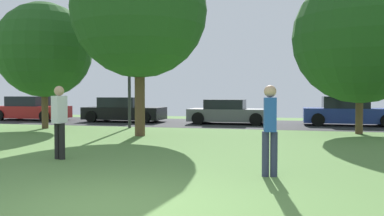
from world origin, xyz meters
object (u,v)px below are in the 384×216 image
(maple_tree_far, at_px, (44,50))
(person_walking, at_px, (59,118))
(parked_car_red, at_px, (31,109))
(person_bystander, at_px, (270,126))
(parked_car_black, at_px, (124,111))
(oak_tree_right, at_px, (139,10))
(parked_car_grey, at_px, (228,113))
(oak_tree_center, at_px, (360,37))
(street_lamp_post, at_px, (129,80))
(parked_car_blue, at_px, (349,112))

(maple_tree_far, relative_size, person_walking, 3.22)
(maple_tree_far, bearing_deg, parked_car_red, 131.76)
(person_bystander, distance_m, parked_car_black, 15.90)
(oak_tree_right, xyz_separation_m, parked_car_grey, (2.34, 6.74, -4.16))
(oak_tree_center, distance_m, street_lamp_post, 10.12)
(oak_tree_right, xyz_separation_m, person_walking, (0.11, -5.54, -3.75))
(parked_car_black, relative_size, parked_car_grey, 1.06)
(oak_tree_right, bearing_deg, parked_car_black, 118.61)
(oak_tree_right, relative_size, maple_tree_far, 1.27)
(parked_car_grey, relative_size, street_lamp_post, 0.95)
(person_walking, relative_size, parked_car_black, 0.40)
(street_lamp_post, bearing_deg, parked_car_blue, 21.44)
(maple_tree_far, height_order, parked_car_grey, maple_tree_far)
(person_walking, bearing_deg, oak_tree_right, 15.11)
(oak_tree_center, height_order, parked_car_blue, oak_tree_center)
(oak_tree_right, height_order, person_bystander, oak_tree_right)
(maple_tree_far, xyz_separation_m, oak_tree_center, (13.67, 0.96, 0.26))
(parked_car_black, xyz_separation_m, street_lamp_post, (1.96, -3.72, 1.61))
(parked_car_black, distance_m, street_lamp_post, 4.50)
(parked_car_red, relative_size, parked_car_grey, 1.04)
(parked_car_red, xyz_separation_m, street_lamp_post, (8.01, -3.64, 1.59))
(street_lamp_post, bearing_deg, parked_car_red, 155.54)
(oak_tree_right, height_order, person_walking, oak_tree_right)
(maple_tree_far, xyz_separation_m, parked_car_black, (1.72, 4.92, -2.97))
(oak_tree_right, bearing_deg, street_lamp_post, 119.53)
(maple_tree_far, xyz_separation_m, person_bystander, (10.65, -8.22, -2.62))
(oak_tree_center, relative_size, parked_car_black, 1.44)
(parked_car_black, bearing_deg, maple_tree_far, -109.23)
(maple_tree_far, distance_m, parked_car_grey, 9.64)
(parked_car_blue, distance_m, street_lamp_post, 11.01)
(parked_car_grey, xyz_separation_m, parked_car_blue, (6.05, 0.35, 0.06))
(parked_car_black, relative_size, parked_car_blue, 1.01)
(person_walking, bearing_deg, parked_car_grey, 3.68)
(oak_tree_center, bearing_deg, parked_car_grey, 146.61)
(person_bystander, distance_m, parked_car_grey, 13.39)
(person_walking, height_order, parked_car_blue, person_walking)
(maple_tree_far, bearing_deg, parked_car_black, 70.77)
(maple_tree_far, distance_m, parked_car_red, 7.14)
(oak_tree_right, xyz_separation_m, parked_car_black, (-3.72, 6.82, -4.12))
(parked_car_red, xyz_separation_m, parked_car_blue, (18.15, 0.34, 0.01))
(oak_tree_center, bearing_deg, parked_car_black, 161.65)
(street_lamp_post, bearing_deg, person_bystander, -53.53)
(oak_tree_right, bearing_deg, oak_tree_center, 19.12)
(oak_tree_right, relative_size, person_bystander, 4.14)
(oak_tree_center, bearing_deg, parked_car_red, 167.80)
(parked_car_blue, bearing_deg, person_walking, -123.21)
(maple_tree_far, relative_size, parked_car_blue, 1.29)
(oak_tree_center, relative_size, person_bystander, 3.68)
(parked_car_red, distance_m, parked_car_grey, 12.11)
(oak_tree_center, height_order, parked_car_red, oak_tree_center)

